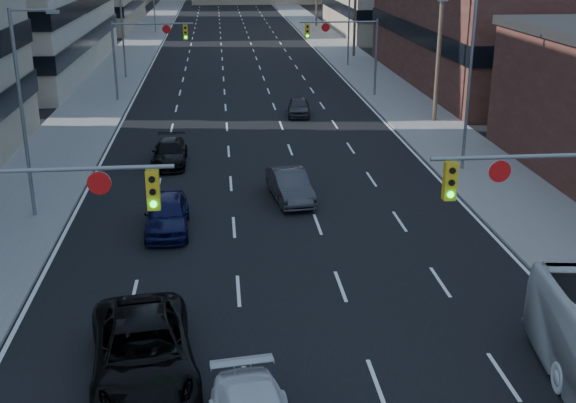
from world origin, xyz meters
The scene contains 19 objects.
road_surface centered at (0.00, 130.00, 0.01)m, with size 18.00×300.00×0.02m, color black.
sidewalk_left centered at (-11.50, 130.00, 0.07)m, with size 5.00×300.00×0.15m, color slate.
sidewalk_right centered at (11.50, 130.00, 0.07)m, with size 5.00×300.00×0.15m, color slate.
storefront_right_mid centered at (24.00, 50.00, 4.50)m, with size 20.00×30.00×9.00m, color #472119.
signal_near_left centered at (-7.45, 8.00, 4.33)m, with size 6.59×0.33×6.00m.
signal_near_right centered at (7.45, 8.00, 4.33)m, with size 6.59×0.33×6.00m.
signal_far_left centered at (-7.68, 45.00, 4.30)m, with size 6.09×0.33×6.00m.
signal_far_right centered at (7.68, 45.00, 4.30)m, with size 6.09×0.33×6.00m.
utility_pole_block centered at (12.20, 36.00, 5.78)m, with size 2.20×0.28×11.00m.
utility_pole_midblock centered at (12.20, 66.00, 5.78)m, with size 2.20×0.28×11.00m.
streetlight_left_near centered at (-10.34, 20.00, 5.05)m, with size 2.03×0.22×9.00m.
streetlight_left_mid centered at (-10.34, 55.00, 5.05)m, with size 2.03×0.22×9.00m.
streetlight_right_near centered at (10.34, 25.00, 5.05)m, with size 2.03×0.22×9.00m.
streetlight_right_far centered at (10.34, 60.00, 5.05)m, with size 2.03×0.22×9.00m.
black_pickup centered at (-4.56, 6.95, 0.84)m, with size 2.77×6.01×1.67m, color black.
sedan_blue centered at (-4.58, 17.92, 0.76)m, with size 1.79×4.44×1.51m, color #0D0F34.
sedan_grey_center centered at (0.92, 21.27, 0.72)m, with size 1.52×4.35×1.43m, color #323234.
sedan_black_far centered at (-5.04, 27.76, 0.65)m, with size 1.82×4.48×1.30m, color black.
sedan_grey_right centered at (3.30, 38.96, 0.63)m, with size 1.50×3.73×1.27m, color #2F2F31.
Camera 1 is at (-2.25, -10.63, 11.39)m, focal length 45.00 mm.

